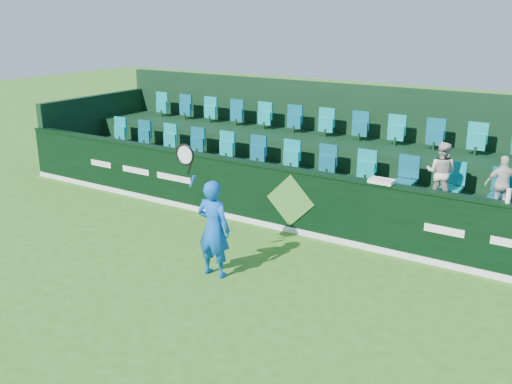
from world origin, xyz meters
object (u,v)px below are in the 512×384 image
Objects in this scene: drinks_bottle at (508,196)px; towel at (382,181)px; spectator_left at (441,172)px; spectator_middle at (503,185)px; tennis_player at (213,228)px.

towel is at bearing 180.00° from drinks_bottle.
drinks_bottle is (1.40, -1.12, 0.07)m from spectator_left.
spectator_middle is 4.38× the size of drinks_bottle.
spectator_left reaches higher than spectator_middle.
spectator_middle is 2.21m from towel.
tennis_player reaches higher than drinks_bottle.
spectator_left is (2.77, 3.67, 0.53)m from tennis_player.
tennis_player is at bearing -128.07° from towel.
spectator_middle reaches higher than towel.
tennis_player is 1.95× the size of spectator_left.
spectator_left reaches higher than drinks_bottle.
tennis_player is 2.17× the size of spectator_middle.
spectator_left is 2.66× the size of towel.
tennis_player is 4.63m from spectator_left.
drinks_bottle is at bearing 0.00° from towel.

